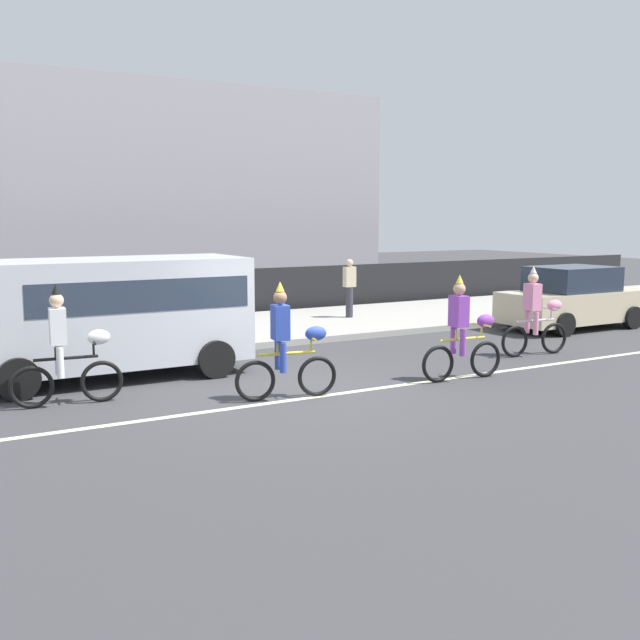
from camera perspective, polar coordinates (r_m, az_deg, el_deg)
The scene contains 11 objects.
ground_plane at distance 12.71m, azimuth -1.92°, elevation -5.48°, with size 80.00×80.00×0.00m, color #38383A.
road_centre_line at distance 12.28m, azimuth -0.82°, elevation -5.94°, with size 36.00×0.14×0.01m, color beige.
sidewalk_curb at distance 18.58m, azimuth -11.38°, elevation -1.13°, with size 60.00×5.00×0.15m, color #9E9B93.
fence_line at distance 21.25m, azimuth -13.93°, elevation 1.61°, with size 40.00×0.08×1.40m, color black.
parade_cyclist_zebra at distance 12.30m, azimuth -18.74°, elevation -2.35°, with size 1.72×0.50×1.92m.
parade_cyclist_cobalt at distance 12.06m, azimuth -2.51°, elevation -2.13°, with size 1.71×0.53×1.92m.
parade_cyclist_purple at distance 13.72m, azimuth 10.87°, elevation -1.05°, with size 1.72×0.50×1.92m.
parade_cyclist_pink at distance 16.50m, azimuth 16.13°, elevation 0.28°, with size 1.72×0.50×1.92m.
parked_van_silver at distance 14.14m, azimuth -15.67°, elevation 0.86°, with size 5.00×2.22×2.18m.
parked_car_beige at distance 20.81m, azimuth 18.72°, elevation 1.52°, with size 4.10×1.92×1.64m.
pedestrian_onlooker at distance 20.79m, azimuth 2.26°, elevation 2.57°, with size 0.32×0.20×1.62m.
Camera 1 is at (-5.80, -10.92, 2.94)m, focal length 42.00 mm.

